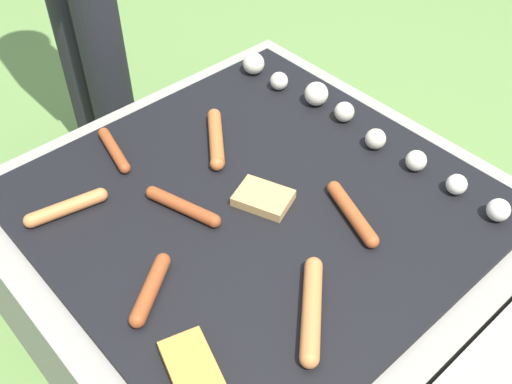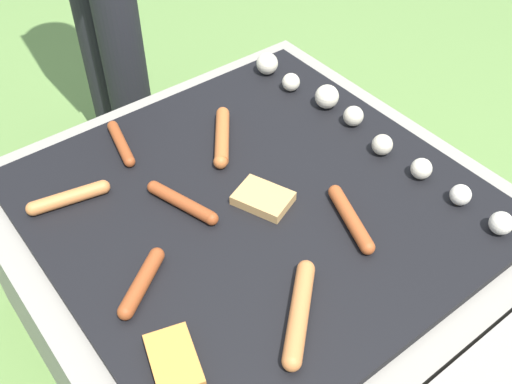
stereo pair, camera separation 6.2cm
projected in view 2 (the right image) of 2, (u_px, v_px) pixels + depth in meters
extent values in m
plane|color=#608442|center=(256.00, 326.00, 1.47)|extent=(14.00, 14.00, 0.00)
cube|color=gray|center=(256.00, 273.00, 1.32)|extent=(0.91, 0.91, 0.42)
cube|color=black|center=(256.00, 203.00, 1.17)|extent=(0.80, 0.80, 0.02)
cylinder|color=black|center=(97.00, 28.00, 1.71)|extent=(0.12, 0.12, 0.82)
cylinder|color=black|center=(122.00, 49.00, 1.63)|extent=(0.12, 0.12, 0.82)
cylinder|color=#B7602D|center=(222.00, 136.00, 1.28)|extent=(0.15, 0.12, 0.03)
sphere|color=#B7602D|center=(223.00, 114.00, 1.34)|extent=(0.03, 0.03, 0.03)
sphere|color=#B7602D|center=(221.00, 161.00, 1.22)|extent=(0.03, 0.03, 0.03)
cylinder|color=#C6753D|center=(299.00, 312.00, 0.96)|extent=(0.14, 0.15, 0.03)
sphere|color=#C6753D|center=(292.00, 361.00, 0.90)|extent=(0.03, 0.03, 0.03)
sphere|color=#C6753D|center=(306.00, 269.00, 1.02)|extent=(0.03, 0.03, 0.03)
cylinder|color=#93421E|center=(182.00, 202.00, 1.14)|extent=(0.14, 0.07, 0.03)
sphere|color=#93421E|center=(211.00, 218.00, 1.11)|extent=(0.03, 0.03, 0.03)
sphere|color=#93421E|center=(154.00, 187.00, 1.17)|extent=(0.03, 0.03, 0.03)
cylinder|color=#C6753D|center=(69.00, 198.00, 1.15)|extent=(0.05, 0.14, 0.03)
sphere|color=#C6753D|center=(103.00, 187.00, 1.17)|extent=(0.03, 0.03, 0.03)
sphere|color=#C6753D|center=(33.00, 209.00, 1.13)|extent=(0.03, 0.03, 0.03)
cylinder|color=#A34C23|center=(351.00, 218.00, 1.11)|extent=(0.15, 0.08, 0.03)
sphere|color=#A34C23|center=(368.00, 247.00, 1.06)|extent=(0.03, 0.03, 0.03)
sphere|color=#A34C23|center=(335.00, 192.00, 1.16)|extent=(0.03, 0.03, 0.03)
cylinder|color=#93421E|center=(121.00, 143.00, 1.27)|extent=(0.13, 0.05, 0.02)
sphere|color=#93421E|center=(113.00, 126.00, 1.31)|extent=(0.02, 0.02, 0.02)
sphere|color=#93421E|center=(130.00, 162.00, 1.23)|extent=(0.02, 0.02, 0.02)
cylinder|color=#93421E|center=(142.00, 282.00, 1.00)|extent=(0.09, 0.12, 0.03)
sphere|color=#93421E|center=(126.00, 312.00, 0.96)|extent=(0.03, 0.03, 0.03)
sphere|color=#93421E|center=(157.00, 255.00, 1.05)|extent=(0.03, 0.03, 0.03)
cube|color=#D18438|center=(174.00, 361.00, 0.90)|extent=(0.12, 0.10, 0.02)
cube|color=tan|center=(263.00, 198.00, 1.15)|extent=(0.13, 0.11, 0.02)
sphere|color=beige|center=(267.00, 64.00, 1.47)|extent=(0.05, 0.05, 0.05)
sphere|color=beige|center=(291.00, 82.00, 1.42)|extent=(0.04, 0.04, 0.04)
sphere|color=beige|center=(327.00, 97.00, 1.37)|extent=(0.05, 0.05, 0.05)
sphere|color=beige|center=(353.00, 116.00, 1.32)|extent=(0.05, 0.05, 0.05)
sphere|color=beige|center=(382.00, 145.00, 1.25)|extent=(0.04, 0.04, 0.04)
sphere|color=beige|center=(421.00, 169.00, 1.20)|extent=(0.04, 0.04, 0.04)
sphere|color=silver|center=(461.00, 195.00, 1.15)|extent=(0.04, 0.04, 0.04)
sphere|color=silver|center=(501.00, 223.00, 1.09)|extent=(0.04, 0.04, 0.04)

